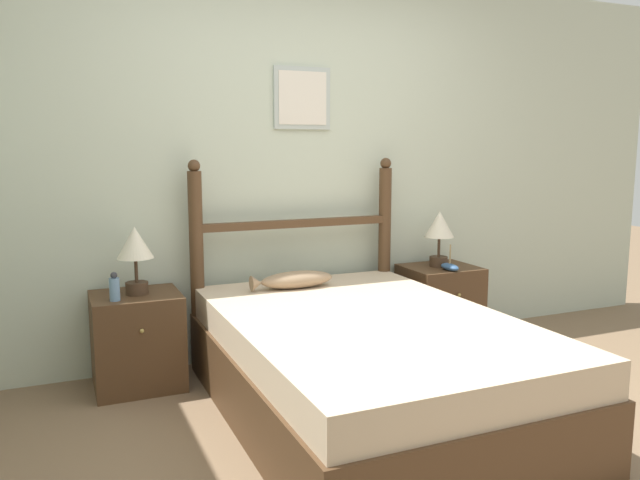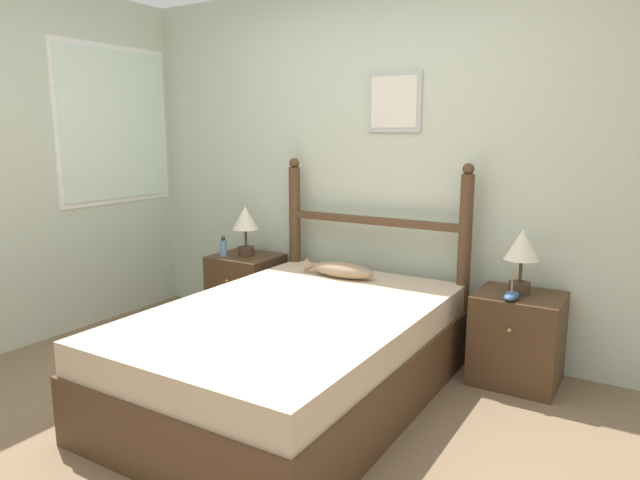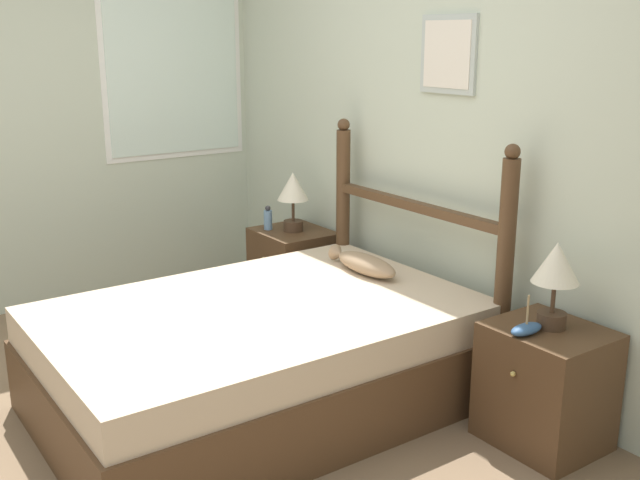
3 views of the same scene
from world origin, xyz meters
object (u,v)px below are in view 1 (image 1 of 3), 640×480
Objects in this scene: bed at (366,366)px; fish_pillow at (294,280)px; nightstand_left at (137,341)px; table_lamp_left at (135,249)px; nightstand_right at (439,305)px; bottle at (114,288)px; table_lamp_right at (439,229)px; model_boat at (450,267)px.

fish_pillow is at bearing 98.78° from bed.
table_lamp_left reaches higher than nightstand_left.
nightstand_right is at bearing 0.00° from nightstand_left.
bottle is 1.06m from fish_pillow.
fish_pillow is (-1.15, -0.15, -0.24)m from table_lamp_right.
nightstand_right is 3.10× the size of model_boat.
fish_pillow reaches higher than nightstand_right.
nightstand_left and nightstand_right have the same top height.
bed is at bearing -81.22° from fish_pillow.
table_lamp_left is at bearing -17.97° from nightstand_left.
nightstand_right is at bearing 40.02° from bed.
table_lamp_right reaches higher than bottle.
fish_pillow is (0.92, -0.13, -0.24)m from table_lamp_left.
table_lamp_right reaches higher than bed.
model_boat is at bearing -3.86° from nightstand_left.
nightstand_left is 1.06× the size of fish_pillow.
bed is 12.91× the size of bottle.
bed is 5.32× the size of table_lamp_right.
table_lamp_left reaches higher than bed.
table_lamp_right is 0.75× the size of fish_pillow.
bottle is 2.20m from model_boat.
bottle is 0.31× the size of fish_pillow.
table_lamp_right is (2.08, 0.02, 0.00)m from table_lamp_left.
nightstand_right is at bearing 0.09° from table_lamp_left.
model_boat is at bearing -98.21° from nightstand_right.
bed is 1.31m from model_boat.
nightstand_right is at bearing -52.78° from table_lamp_right.
model_boat is (2.08, -0.14, 0.30)m from nightstand_left.
fish_pillow is (0.93, -0.13, 0.31)m from nightstand_left.
nightstand_left is 2.16m from table_lamp_right.
table_lamp_right is 2.22m from bottle.
fish_pillow is at bearing -0.88° from bottle.
model_boat is (1.03, 0.74, 0.32)m from bed.
nightstand_left is at bearing 139.98° from bed.
model_boat is 1.14m from fish_pillow.
table_lamp_right is 2.19× the size of model_boat.
bottle is (-0.12, -0.12, 0.35)m from nightstand_left.
bottle reaches higher than nightstand_right.
fish_pillow is (-1.14, 0.01, 0.01)m from model_boat.
bottle is at bearing -176.97° from nightstand_right.
bottle is 0.90× the size of model_boat.
bottle is (-2.21, -0.13, -0.19)m from table_lamp_right.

